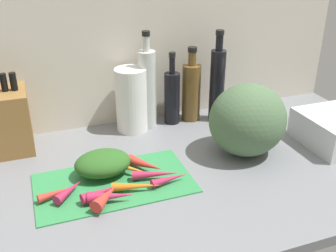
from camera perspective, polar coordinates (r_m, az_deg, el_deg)
name	(u,v)px	position (r cm, az deg, el deg)	size (l,w,h in cm)	color
ground_plane	(155,176)	(117.87, -1.84, -7.20)	(170.00, 80.00, 3.00)	slate
wall_back	(118,40)	(139.85, -7.14, 12.12)	(170.00, 3.00, 60.00)	beige
cutting_board	(114,182)	(112.77, -7.71, -7.98)	(42.91, 24.32, 0.80)	#338C4C
carrot_0	(111,196)	(104.20, -8.16, -9.86)	(3.16, 3.16, 11.78)	#B2264C
carrot_1	(121,166)	(115.71, -6.70, -5.73)	(3.40, 3.40, 16.07)	orange
carrot_2	(58,192)	(109.16, -15.38, -9.11)	(2.18, 2.18, 10.65)	red
carrot_3	(106,196)	(104.02, -8.80, -9.85)	(3.55, 3.55, 10.08)	red
carrot_4	(137,186)	(107.73, -4.46, -8.55)	(2.47, 2.47, 13.24)	orange
carrot_5	(170,179)	(110.46, 0.28, -7.53)	(2.34, 2.34, 11.00)	#B2264C
carrot_6	(145,164)	(115.95, -3.26, -5.49)	(3.43, 3.43, 11.11)	red
carrot_7	(69,190)	(108.73, -13.90, -8.90)	(2.70, 2.70, 10.05)	#B2264C
carrot_8	(100,192)	(106.23, -9.60, -9.32)	(2.80, 2.80, 10.45)	#B2264C
carrot_9	(156,174)	(112.24, -1.78, -6.87)	(2.60, 2.60, 13.12)	#B2264C
carrot_10	(110,161)	(119.22, -8.26, -4.93)	(2.96, 2.96, 11.34)	orange
carrot_greens_pile	(103,163)	(114.70, -9.28, -5.24)	(15.91, 12.24, 6.73)	#2D6023
winter_squash	(248,120)	(124.21, 11.26, 0.84)	(24.00, 22.06, 22.55)	#4C6B47
knife_block	(11,120)	(134.12, -21.48, 0.80)	(11.55, 15.80, 25.15)	olive
paper_towel_roll	(131,100)	(137.62, -5.23, 3.70)	(10.76, 10.76, 22.23)	white
bottle_0	(147,89)	(138.28, -2.98, 5.35)	(6.07, 6.07, 34.19)	silver
bottle_1	(172,97)	(143.02, 0.57, 4.22)	(5.61, 5.61, 26.13)	black
bottle_2	(191,91)	(145.57, 3.34, 5.04)	(6.71, 6.71, 27.17)	brown
bottle_3	(217,83)	(145.05, 7.01, 6.05)	(5.39, 5.39, 33.13)	black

